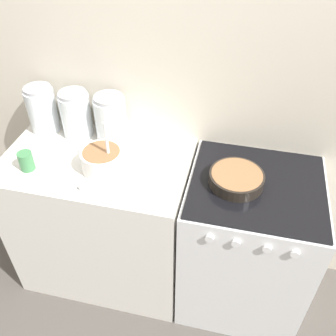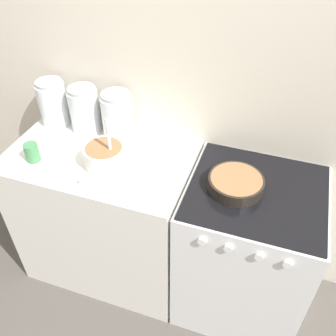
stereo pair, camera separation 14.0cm
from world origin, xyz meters
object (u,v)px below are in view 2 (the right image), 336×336
(stove, at_px, (245,251))
(storage_jar_middle, at_px, (85,112))
(tin_can, at_px, (32,152))
(storage_jar_right, at_px, (118,118))
(storage_jar_left, at_px, (54,106))
(baking_pan, at_px, (236,183))
(mixing_bowl, at_px, (104,155))

(stove, distance_m, storage_jar_middle, 1.19)
(stove, height_order, tin_can, tin_can)
(stove, relative_size, storage_jar_right, 3.51)
(storage_jar_left, xyz_separation_m, storage_jar_right, (0.41, 0.00, -0.00))
(baking_pan, height_order, tin_can, tin_can)
(stove, bearing_deg, storage_jar_right, 166.04)
(stove, relative_size, mixing_bowl, 3.28)
(storage_jar_left, distance_m, tin_can, 0.36)
(stove, xyz_separation_m, mixing_bowl, (-0.78, -0.06, 0.53))
(stove, height_order, mixing_bowl, mixing_bowl)
(stove, height_order, storage_jar_right, storage_jar_right)
(baking_pan, height_order, storage_jar_left, storage_jar_left)
(baking_pan, bearing_deg, storage_jar_right, 162.79)
(mixing_bowl, xyz_separation_m, baking_pan, (0.67, 0.04, -0.03))
(baking_pan, relative_size, storage_jar_right, 1.00)
(stove, bearing_deg, tin_can, -172.71)
(baking_pan, bearing_deg, storage_jar_left, 168.85)
(stove, distance_m, storage_jar_left, 1.37)
(stove, xyz_separation_m, storage_jar_middle, (-1.02, 0.20, 0.58))
(baking_pan, xyz_separation_m, storage_jar_left, (-1.12, 0.22, 0.08))
(stove, xyz_separation_m, baking_pan, (-0.11, -0.02, 0.50))
(mixing_bowl, height_order, baking_pan, mixing_bowl)
(storage_jar_middle, bearing_deg, mixing_bowl, -46.71)
(stove, xyz_separation_m, storage_jar_left, (-1.22, 0.20, 0.58))
(mixing_bowl, xyz_separation_m, tin_can, (-0.37, -0.09, -0.01))
(mixing_bowl, distance_m, storage_jar_right, 0.27)
(storage_jar_left, height_order, storage_jar_middle, storage_jar_left)
(baking_pan, height_order, storage_jar_middle, storage_jar_middle)
(stove, height_order, storage_jar_middle, storage_jar_middle)
(tin_can, bearing_deg, baking_pan, 7.11)
(baking_pan, relative_size, tin_can, 2.67)
(mixing_bowl, distance_m, baking_pan, 0.67)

